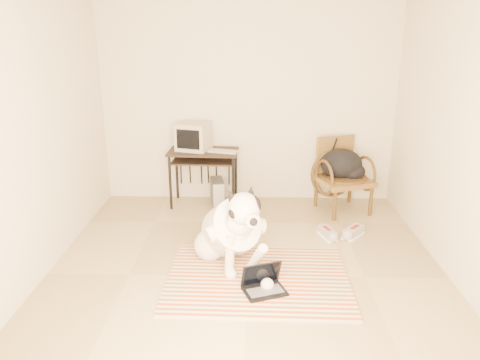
{
  "coord_description": "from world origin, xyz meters",
  "views": [
    {
      "loc": [
        0.03,
        -4.11,
        2.36
      ],
      "look_at": [
        -0.07,
        0.36,
        0.89
      ],
      "focal_mm": 35.0,
      "sensor_mm": 36.0,
      "label": 1
    }
  ],
  "objects_px": {
    "laptop": "(263,284)",
    "computer_desk": "(203,159)",
    "crt_monitor": "(194,136)",
    "rattan_chair": "(342,175)",
    "dog": "(231,231)",
    "backpack": "(343,165)",
    "pc_tower": "(217,192)"
  },
  "relations": [
    {
      "from": "laptop",
      "to": "rattan_chair",
      "type": "bearing_deg",
      "value": 62.68
    },
    {
      "from": "laptop",
      "to": "crt_monitor",
      "type": "distance_m",
      "value": 2.62
    },
    {
      "from": "rattan_chair",
      "to": "crt_monitor",
      "type": "bearing_deg",
      "value": 174.09
    },
    {
      "from": "dog",
      "to": "crt_monitor",
      "type": "height_order",
      "value": "crt_monitor"
    },
    {
      "from": "laptop",
      "to": "computer_desk",
      "type": "relative_size",
      "value": 0.47
    },
    {
      "from": "dog",
      "to": "backpack",
      "type": "relative_size",
      "value": 2.04
    },
    {
      "from": "pc_tower",
      "to": "computer_desk",
      "type": "bearing_deg",
      "value": -174.11
    },
    {
      "from": "crt_monitor",
      "to": "rattan_chair",
      "type": "xyz_separation_m",
      "value": [
        1.98,
        -0.2,
        -0.47
      ]
    },
    {
      "from": "laptop",
      "to": "crt_monitor",
      "type": "xyz_separation_m",
      "value": [
        -0.89,
        2.31,
        0.87
      ]
    },
    {
      "from": "pc_tower",
      "to": "backpack",
      "type": "bearing_deg",
      "value": -6.24
    },
    {
      "from": "dog",
      "to": "backpack",
      "type": "xyz_separation_m",
      "value": [
        1.41,
        1.56,
        0.24
      ]
    },
    {
      "from": "rattan_chair",
      "to": "backpack",
      "type": "bearing_deg",
      "value": -83.6
    },
    {
      "from": "crt_monitor",
      "to": "backpack",
      "type": "relative_size",
      "value": 0.87
    },
    {
      "from": "rattan_chair",
      "to": "backpack",
      "type": "height_order",
      "value": "rattan_chair"
    },
    {
      "from": "laptop",
      "to": "computer_desk",
      "type": "distance_m",
      "value": 2.44
    },
    {
      "from": "computer_desk",
      "to": "rattan_chair",
      "type": "relative_size",
      "value": 0.99
    },
    {
      "from": "laptop",
      "to": "crt_monitor",
      "type": "height_order",
      "value": "crt_monitor"
    },
    {
      "from": "pc_tower",
      "to": "rattan_chair",
      "type": "relative_size",
      "value": 0.42
    },
    {
      "from": "laptop",
      "to": "computer_desk",
      "type": "height_order",
      "value": "computer_desk"
    },
    {
      "from": "dog",
      "to": "crt_monitor",
      "type": "xyz_separation_m",
      "value": [
        -0.57,
        1.8,
        0.56
      ]
    },
    {
      "from": "computer_desk",
      "to": "crt_monitor",
      "type": "height_order",
      "value": "crt_monitor"
    },
    {
      "from": "rattan_chair",
      "to": "dog",
      "type": "bearing_deg",
      "value": -131.43
    },
    {
      "from": "crt_monitor",
      "to": "pc_tower",
      "type": "height_order",
      "value": "crt_monitor"
    },
    {
      "from": "computer_desk",
      "to": "crt_monitor",
      "type": "distance_m",
      "value": 0.32
    },
    {
      "from": "crt_monitor",
      "to": "backpack",
      "type": "xyz_separation_m",
      "value": [
        1.98,
        -0.23,
        -0.32
      ]
    },
    {
      "from": "dog",
      "to": "backpack",
      "type": "distance_m",
      "value": 2.12
    },
    {
      "from": "laptop",
      "to": "crt_monitor",
      "type": "bearing_deg",
      "value": 111.09
    },
    {
      "from": "dog",
      "to": "pc_tower",
      "type": "bearing_deg",
      "value": 98.52
    },
    {
      "from": "crt_monitor",
      "to": "computer_desk",
      "type": "bearing_deg",
      "value": -28.17
    },
    {
      "from": "dog",
      "to": "laptop",
      "type": "xyz_separation_m",
      "value": [
        0.32,
        -0.51,
        -0.3
      ]
    },
    {
      "from": "computer_desk",
      "to": "pc_tower",
      "type": "xyz_separation_m",
      "value": [
        0.18,
        0.02,
        -0.48
      ]
    },
    {
      "from": "pc_tower",
      "to": "backpack",
      "type": "xyz_separation_m",
      "value": [
        1.67,
        -0.18,
        0.45
      ]
    }
  ]
}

